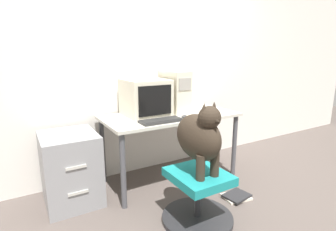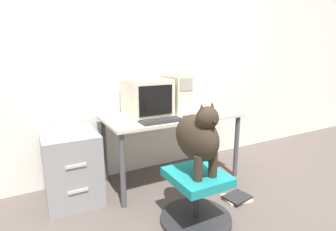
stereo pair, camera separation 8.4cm
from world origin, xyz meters
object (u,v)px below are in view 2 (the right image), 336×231
crt_monitor (147,97)px  keyboard (161,121)px  dog (198,136)px  filing_cabinet (72,167)px  pc_tower (176,92)px  book_stack_floor (237,198)px  office_chair (196,198)px

crt_monitor → keyboard: (-0.00, -0.34, -0.17)m
crt_monitor → dog: bearing=-87.9°
filing_cabinet → dog: bearing=-45.3°
crt_monitor → pc_tower: pc_tower is taller
crt_monitor → keyboard: size_ratio=1.06×
crt_monitor → book_stack_floor: size_ratio=1.60×
office_chair → filing_cabinet: size_ratio=0.90×
office_chair → book_stack_floor: (0.53, 0.09, -0.19)m
keyboard → office_chair: bearing=-86.3°
pc_tower → dog: 0.97m
office_chair → dog: dog is taller
pc_tower → dog: bearing=-110.0°
keyboard → crt_monitor: bearing=89.5°
pc_tower → book_stack_floor: bearing=-75.3°
keyboard → book_stack_floor: 1.03m
dog → keyboard: bearing=93.7°
pc_tower → dog: (-0.32, -0.89, -0.22)m
pc_tower → filing_cabinet: bearing=-177.6°
crt_monitor → dog: (0.03, -0.89, -0.18)m
crt_monitor → keyboard: 0.38m
office_chair → crt_monitor: bearing=92.1°
pc_tower → book_stack_floor: (0.21, -0.80, -0.94)m
filing_cabinet → book_stack_floor: bearing=-28.9°
office_chair → filing_cabinet: filing_cabinet is taller
dog → book_stack_floor: bearing=9.3°
office_chair → dog: size_ratio=1.01×
keyboard → filing_cabinet: (-0.80, 0.29, -0.42)m
office_chair → dog: (-0.00, -0.00, 0.53)m
pc_tower → keyboard: pc_tower is taller
book_stack_floor → pc_tower: bearing=104.7°
pc_tower → filing_cabinet: size_ratio=0.68×
crt_monitor → pc_tower: (0.36, 0.00, 0.04)m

